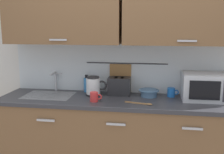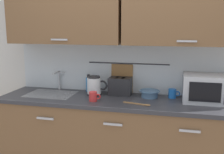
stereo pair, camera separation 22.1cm
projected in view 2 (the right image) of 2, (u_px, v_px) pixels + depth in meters
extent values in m
cube|color=brown|center=(120.00, 142.00, 2.85)|extent=(2.50, 0.60, 0.86)
cube|color=#B7B7BC|center=(45.00, 118.00, 2.65)|extent=(0.18, 0.02, 0.02)
cube|color=#B7B7BC|center=(113.00, 124.00, 2.49)|extent=(0.18, 0.02, 0.02)
cube|color=#B7B7BC|center=(190.00, 131.00, 2.33)|extent=(0.18, 0.02, 0.02)
cube|color=#333338|center=(120.00, 101.00, 2.76)|extent=(2.53, 0.63, 0.04)
cube|color=#9EA0A5|center=(51.00, 98.00, 2.97)|extent=(0.52, 0.38, 0.09)
cube|color=silver|center=(126.00, 61.00, 3.01)|extent=(3.70, 0.06, 2.50)
cube|color=silver|center=(126.00, 68.00, 2.99)|extent=(2.50, 0.01, 0.55)
cube|color=brown|center=(65.00, 10.00, 2.86)|extent=(1.24, 0.33, 0.70)
cube|color=#B7B7BC|center=(59.00, 40.00, 2.75)|extent=(0.18, 0.01, 0.02)
cube|color=brown|center=(188.00, 9.00, 2.57)|extent=(1.24, 0.33, 0.70)
cube|color=#B7B7BC|center=(187.00, 41.00, 2.46)|extent=(0.18, 0.01, 0.02)
cylinder|color=#333338|center=(128.00, 64.00, 2.96)|extent=(0.90, 0.01, 0.01)
cube|color=olive|center=(122.00, 79.00, 3.00)|extent=(0.24, 0.02, 0.34)
cylinder|color=#B2B5BA|center=(59.00, 80.00, 3.16)|extent=(0.03, 0.03, 0.22)
cylinder|color=#B2B5BA|center=(56.00, 73.00, 3.06)|extent=(0.02, 0.16, 0.02)
cube|color=#B2B5BA|center=(62.00, 73.00, 3.13)|extent=(0.07, 0.02, 0.01)
cube|color=silver|center=(207.00, 88.00, 2.64)|extent=(0.46, 0.34, 0.27)
cube|color=black|center=(205.00, 92.00, 2.48)|extent=(0.29, 0.01, 0.18)
cylinder|color=black|center=(94.00, 94.00, 2.92)|extent=(0.16, 0.16, 0.02)
cylinder|color=white|center=(94.00, 86.00, 2.90)|extent=(0.15, 0.15, 0.17)
cylinder|color=#262628|center=(94.00, 77.00, 2.88)|extent=(0.13, 0.13, 0.02)
torus|color=black|center=(102.00, 85.00, 2.88)|extent=(0.11, 0.02, 0.11)
cylinder|color=#3F8CD8|center=(89.00, 84.00, 3.06)|extent=(0.06, 0.06, 0.16)
cylinder|color=black|center=(88.00, 76.00, 3.05)|extent=(0.03, 0.03, 0.04)
cylinder|color=red|center=(93.00, 96.00, 2.67)|extent=(0.08, 0.08, 0.09)
torus|color=red|center=(98.00, 97.00, 2.66)|extent=(0.06, 0.01, 0.06)
cylinder|color=#4C7093|center=(149.00, 94.00, 2.81)|extent=(0.17, 0.17, 0.07)
torus|color=#4C7093|center=(150.00, 91.00, 2.81)|extent=(0.21, 0.21, 0.01)
cube|color=#232326|center=(120.00, 86.00, 2.91)|extent=(0.24, 0.17, 0.19)
cube|color=black|center=(117.00, 78.00, 2.91)|extent=(0.03, 0.12, 0.01)
cube|color=black|center=(123.00, 78.00, 2.89)|extent=(0.03, 0.12, 0.01)
cube|color=black|center=(109.00, 83.00, 2.94)|extent=(0.02, 0.02, 0.02)
cylinder|color=blue|center=(172.00, 94.00, 2.79)|extent=(0.08, 0.08, 0.09)
torus|color=blue|center=(177.00, 94.00, 2.77)|extent=(0.06, 0.01, 0.06)
cube|color=#9E7042|center=(134.00, 103.00, 2.58)|extent=(0.22, 0.07, 0.01)
ellipsoid|color=#9E7042|center=(147.00, 105.00, 2.52)|extent=(0.07, 0.05, 0.01)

